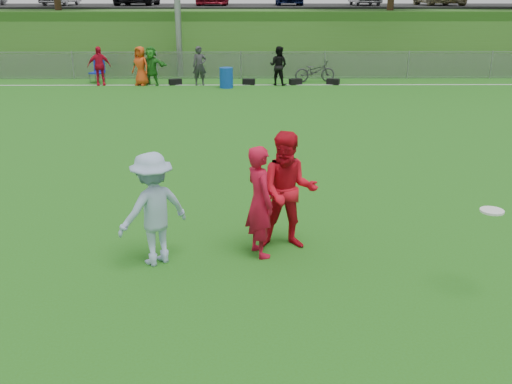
{
  "coord_description": "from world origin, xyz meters",
  "views": [
    {
      "loc": [
        0.46,
        -7.64,
        3.93
      ],
      "look_at": [
        0.54,
        0.5,
        1.07
      ],
      "focal_mm": 40.0,
      "sensor_mm": 36.0,
      "label": 1
    }
  ],
  "objects_px": {
    "player_red_left": "(260,202)",
    "frisbee": "(492,211)",
    "player_red_center": "(288,191)",
    "recycling_bin": "(226,78)",
    "bicycle": "(315,71)",
    "player_blue": "(153,209)"
  },
  "relations": [
    {
      "from": "player_red_left",
      "to": "frisbee",
      "type": "xyz_separation_m",
      "value": [
        3.02,
        -1.3,
        0.34
      ]
    },
    {
      "from": "player_red_center",
      "to": "recycling_bin",
      "type": "height_order",
      "value": "player_red_center"
    },
    {
      "from": "recycling_bin",
      "to": "bicycle",
      "type": "height_order",
      "value": "bicycle"
    },
    {
      "from": "recycling_bin",
      "to": "bicycle",
      "type": "relative_size",
      "value": 0.46
    },
    {
      "from": "player_blue",
      "to": "player_red_center",
      "type": "bearing_deg",
      "value": 156.96
    },
    {
      "from": "player_red_center",
      "to": "recycling_bin",
      "type": "xyz_separation_m",
      "value": [
        -1.64,
        16.38,
        -0.53
      ]
    },
    {
      "from": "player_blue",
      "to": "recycling_bin",
      "type": "distance_m",
      "value": 16.94
    },
    {
      "from": "player_red_center",
      "to": "recycling_bin",
      "type": "relative_size",
      "value": 2.21
    },
    {
      "from": "recycling_bin",
      "to": "bicycle",
      "type": "distance_m",
      "value": 4.35
    },
    {
      "from": "frisbee",
      "to": "recycling_bin",
      "type": "distance_m",
      "value": 18.46
    },
    {
      "from": "player_red_center",
      "to": "frisbee",
      "type": "distance_m",
      "value": 3.02
    },
    {
      "from": "frisbee",
      "to": "recycling_bin",
      "type": "height_order",
      "value": "frisbee"
    },
    {
      "from": "frisbee",
      "to": "player_red_center",
      "type": "bearing_deg",
      "value": 148.51
    },
    {
      "from": "player_blue",
      "to": "frisbee",
      "type": "distance_m",
      "value": 4.74
    },
    {
      "from": "player_red_left",
      "to": "recycling_bin",
      "type": "distance_m",
      "value": 16.7
    },
    {
      "from": "player_red_center",
      "to": "player_blue",
      "type": "xyz_separation_m",
      "value": [
        -2.05,
        -0.54,
        -0.09
      ]
    },
    {
      "from": "player_red_left",
      "to": "player_red_center",
      "type": "height_order",
      "value": "player_red_center"
    },
    {
      "from": "player_red_left",
      "to": "player_red_center",
      "type": "distance_m",
      "value": 0.53
    },
    {
      "from": "recycling_bin",
      "to": "player_red_center",
      "type": "bearing_deg",
      "value": -84.27
    },
    {
      "from": "player_red_left",
      "to": "bicycle",
      "type": "relative_size",
      "value": 0.94
    },
    {
      "from": "frisbee",
      "to": "bicycle",
      "type": "height_order",
      "value": "frisbee"
    },
    {
      "from": "player_red_center",
      "to": "bicycle",
      "type": "distance_m",
      "value": 18.22
    }
  ]
}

